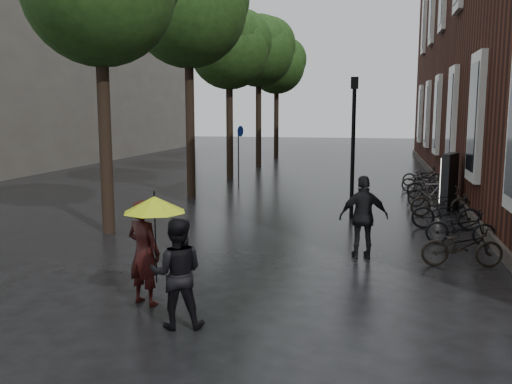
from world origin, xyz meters
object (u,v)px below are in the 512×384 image
(ad_lightbox, at_px, (449,181))
(lamp_post, at_px, (353,134))
(person_black, at_px, (177,273))
(pedestrian_walking, at_px, (364,217))
(parked_bicycles, at_px, (437,199))
(person_burgundy, at_px, (144,252))

(ad_lightbox, xyz_separation_m, lamp_post, (-3.03, -2.24, 1.60))
(person_black, height_order, ad_lightbox, ad_lightbox)
(pedestrian_walking, relative_size, lamp_post, 0.43)
(person_black, distance_m, pedestrian_walking, 5.19)
(person_black, distance_m, lamp_post, 9.35)
(lamp_post, bearing_deg, parked_bicycles, 28.56)
(person_black, xyz_separation_m, pedestrian_walking, (2.59, 4.49, 0.08))
(pedestrian_walking, distance_m, parked_bicycles, 6.24)
(person_burgundy, distance_m, parked_bicycles, 11.07)
(pedestrian_walking, height_order, parked_bicycles, pedestrian_walking)
(pedestrian_walking, xyz_separation_m, lamp_post, (-0.45, 4.45, 1.62))
(person_black, bearing_deg, pedestrian_walking, -135.14)
(ad_lightbox, bearing_deg, lamp_post, -121.71)
(person_burgundy, xyz_separation_m, person_black, (0.88, -0.81, -0.05))
(lamp_post, bearing_deg, pedestrian_walking, -84.28)
(person_black, relative_size, pedestrian_walking, 0.91)
(person_black, bearing_deg, person_burgundy, -57.76)
(pedestrian_walking, height_order, lamp_post, lamp_post)
(parked_bicycles, bearing_deg, pedestrian_walking, -110.00)
(person_burgundy, bearing_deg, parked_bicycles, -101.10)
(person_burgundy, height_order, ad_lightbox, ad_lightbox)
(parked_bicycles, relative_size, ad_lightbox, 7.16)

